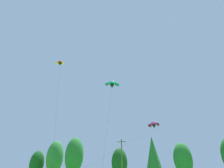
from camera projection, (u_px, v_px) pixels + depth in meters
treeline_tree_a at (37, 164)px, 58.31m from camera, size 4.47×4.47×9.90m
treeline_tree_b at (55, 157)px, 58.01m from camera, size 5.28×5.28×12.90m
treeline_tree_c at (74, 155)px, 52.00m from camera, size 5.22×5.22×12.66m
treeline_tree_d at (119, 162)px, 49.91m from camera, size 4.36×4.36×9.47m
treeline_tree_e at (153, 154)px, 49.36m from camera, size 4.34×4.34×12.46m
treeline_tree_f at (183, 159)px, 45.55m from camera, size 4.54×4.54×10.16m
utility_pole at (122, 161)px, 40.93m from camera, size 2.20×0.26×10.19m
parafoil_kite_high_magenta at (154, 125)px, 36.15m from camera, size 12.61×16.35×10.93m
parafoil_kite_mid_teal at (112, 84)px, 39.28m from camera, size 4.12×13.19×19.18m
parafoil_kite_far_red_yellow at (60, 63)px, 41.51m from camera, size 8.68×9.05×24.76m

